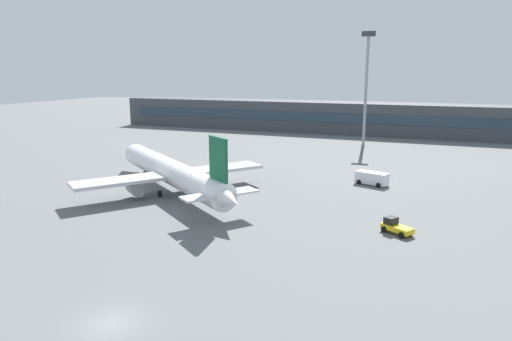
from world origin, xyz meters
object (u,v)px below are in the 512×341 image
airplane_near (170,171)px  service_van_white (372,178)px  baggage_tug_yellow (395,226)px  floodlight_tower_west (366,81)px

airplane_near → service_van_white: size_ratio=6.35×
service_van_white → baggage_tug_yellow: bearing=-75.4°
baggage_tug_yellow → airplane_near: bearing=169.1°
service_van_white → airplane_near: bearing=-150.7°
airplane_near → service_van_white: (27.91, 15.66, -2.04)m
airplane_near → floodlight_tower_west: size_ratio=1.30×
airplane_near → service_van_white: airplane_near is taller
baggage_tug_yellow → service_van_white: 22.90m
service_van_white → floodlight_tower_west: 44.59m
baggage_tug_yellow → service_van_white: size_ratio=0.69×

